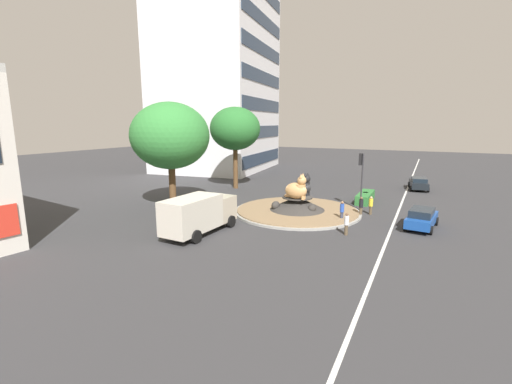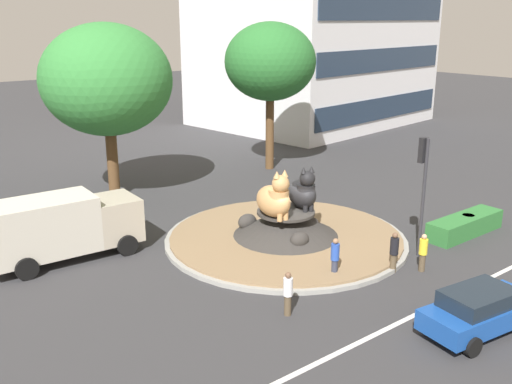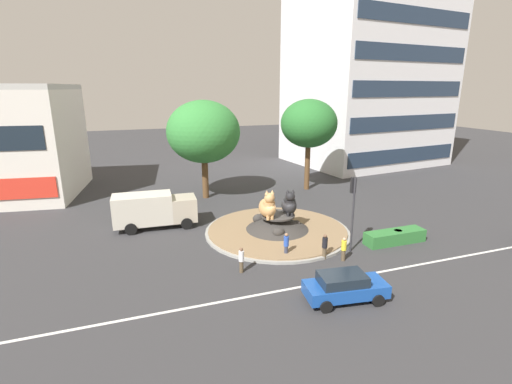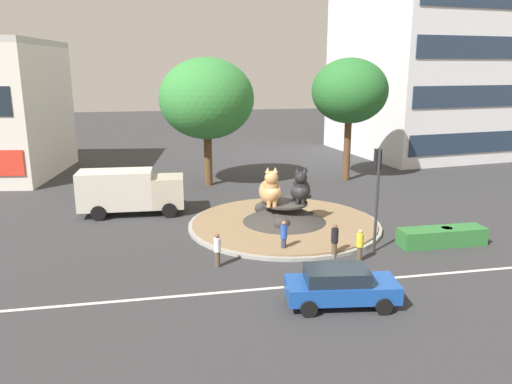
# 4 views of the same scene
# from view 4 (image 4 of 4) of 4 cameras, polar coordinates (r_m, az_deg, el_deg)

# --- Properties ---
(ground_plane) EXTENTS (160.00, 160.00, 0.00)m
(ground_plane) POSITION_cam_4_polar(r_m,az_deg,el_deg) (28.81, 3.25, -3.90)
(ground_plane) COLOR #333335
(lane_centreline) EXTENTS (112.00, 0.20, 0.01)m
(lane_centreline) POSITION_cam_4_polar(r_m,az_deg,el_deg) (21.68, 8.55, -10.28)
(lane_centreline) COLOR silver
(lane_centreline) RESTS_ON ground
(roundabout_island) EXTENTS (11.02, 11.02, 1.44)m
(roundabout_island) POSITION_cam_4_polar(r_m,az_deg,el_deg) (28.67, 3.25, -2.99)
(roundabout_island) COLOR gray
(roundabout_island) RESTS_ON ground
(cat_statue_calico) EXTENTS (1.44, 2.17, 2.20)m
(cat_statue_calico) POSITION_cam_4_polar(r_m,az_deg,el_deg) (27.72, 1.65, 0.21)
(cat_statue_calico) COLOR tan
(cat_statue_calico) RESTS_ON roundabout_island
(cat_statue_black) EXTENTS (1.65, 2.02, 2.05)m
(cat_statue_black) POSITION_cam_4_polar(r_m,az_deg,el_deg) (28.29, 5.14, 0.34)
(cat_statue_black) COLOR black
(cat_statue_black) RESTS_ON roundabout_island
(traffic_light_mast) EXTENTS (0.34, 0.46, 5.12)m
(traffic_light_mast) POSITION_cam_4_polar(r_m,az_deg,el_deg) (24.67, 13.72, 1.22)
(traffic_light_mast) COLOR #2D2D33
(traffic_light_mast) RESTS_ON ground
(clipped_hedge_strip) EXTENTS (4.53, 1.20, 0.90)m
(clipped_hedge_strip) POSITION_cam_4_polar(r_m,az_deg,el_deg) (27.35, 20.51, -4.81)
(clipped_hedge_strip) COLOR #2D7033
(clipped_hedge_strip) RESTS_ON ground
(broadleaf_tree_behind_island) EXTENTS (7.08, 7.08, 9.63)m
(broadleaf_tree_behind_island) POSITION_cam_4_polar(r_m,az_deg,el_deg) (37.87, -5.67, 10.57)
(broadleaf_tree_behind_island) COLOR brown
(broadleaf_tree_behind_island) RESTS_ON ground
(second_tree_near_tower) EXTENTS (5.91, 5.91, 9.62)m
(second_tree_near_tower) POSITION_cam_4_polar(r_m,az_deg,el_deg) (40.06, 10.68, 11.27)
(second_tree_near_tower) COLOR brown
(second_tree_near_tower) RESTS_ON ground
(pedestrian_white_shirt) EXTENTS (0.32, 0.32, 1.60)m
(pedestrian_white_shirt) POSITION_cam_4_polar(r_m,az_deg,el_deg) (22.86, -4.45, -6.55)
(pedestrian_white_shirt) COLOR brown
(pedestrian_white_shirt) RESTS_ON ground
(pedestrian_black_shirt) EXTENTS (0.34, 0.34, 1.70)m
(pedestrian_black_shirt) POSITION_cam_4_polar(r_m,az_deg,el_deg) (24.08, 9.00, -5.46)
(pedestrian_black_shirt) COLOR brown
(pedestrian_black_shirt) RESTS_ON ground
(pedestrian_blue_shirt) EXTENTS (0.33, 0.33, 1.65)m
(pedestrian_blue_shirt) POSITION_cam_4_polar(r_m,az_deg,el_deg) (24.44, 3.20, -5.07)
(pedestrian_blue_shirt) COLOR #33384C
(pedestrian_blue_shirt) RESTS_ON ground
(pedestrian_yellow_shirt) EXTENTS (0.34, 0.34, 1.59)m
(pedestrian_yellow_shirt) POSITION_cam_4_polar(r_m,az_deg,el_deg) (23.90, 11.81, -5.91)
(pedestrian_yellow_shirt) COLOR brown
(pedestrian_yellow_shirt) RESTS_ON ground
(sedan_on_far_lane) EXTENTS (4.44, 2.36, 1.52)m
(sedan_on_far_lane) POSITION_cam_4_polar(r_m,az_deg,el_deg) (19.58, 9.62, -10.54)
(sedan_on_far_lane) COLOR #19479E
(sedan_on_far_lane) RESTS_ON ground
(delivery_box_truck) EXTENTS (6.42, 2.73, 2.76)m
(delivery_box_truck) POSITION_cam_4_polar(r_m,az_deg,el_deg) (31.63, -14.28, 0.18)
(delivery_box_truck) COLOR #B7AD99
(delivery_box_truck) RESTS_ON ground
(litter_bin) EXTENTS (0.56, 0.56, 0.90)m
(litter_bin) POSITION_cam_4_polar(r_m,az_deg,el_deg) (27.51, 20.95, -4.74)
(litter_bin) COLOR #2D4233
(litter_bin) RESTS_ON ground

